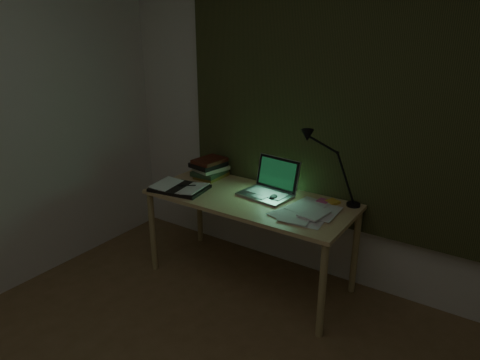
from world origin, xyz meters
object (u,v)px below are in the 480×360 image
at_px(book_stack, 210,168).
at_px(laptop, 265,179).
at_px(desk_lamp, 357,171).
at_px(open_textbook, 180,187).
at_px(loose_papers, 309,212).
at_px(desk, 249,240).

bearing_deg(book_stack, laptop, -10.29).
distance_m(laptop, desk_lamp, 0.61).
relative_size(open_textbook, loose_papers, 1.16).
distance_m(open_textbook, loose_papers, 0.97).
xyz_separation_m(laptop, book_stack, (-0.56, 0.10, -0.04)).
height_order(book_stack, desk_lamp, desk_lamp).
height_order(laptop, book_stack, laptop).
xyz_separation_m(desk, desk_lamp, (0.65, 0.25, 0.57)).
distance_m(open_textbook, desk_lamp, 1.24).
height_order(laptop, loose_papers, laptop).
bearing_deg(book_stack, desk_lamp, 3.89).
xyz_separation_m(open_textbook, desk_lamp, (1.15, 0.41, 0.23)).
distance_m(laptop, open_textbook, 0.63).
bearing_deg(loose_papers, open_textbook, -171.77).
xyz_separation_m(book_stack, loose_papers, (0.93, -0.20, -0.07)).
bearing_deg(desk_lamp, desk, -153.57).
relative_size(desk, desk_lamp, 2.96).
xyz_separation_m(laptop, open_textbook, (-0.58, -0.23, -0.11)).
bearing_deg(open_textbook, desk_lamp, 11.05).
distance_m(desk, desk_lamp, 0.90).
bearing_deg(laptop, loose_papers, -7.29).
height_order(desk, loose_papers, loose_papers).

